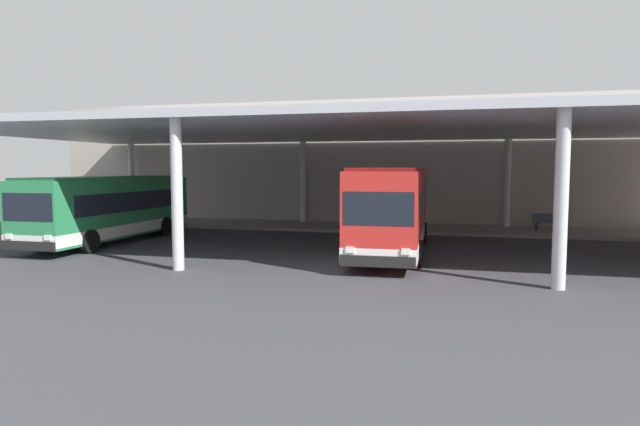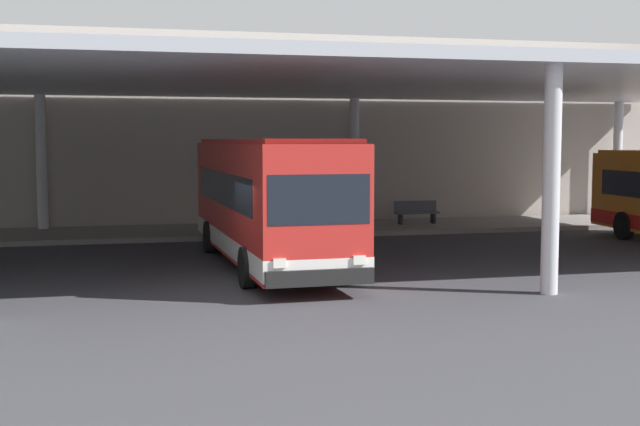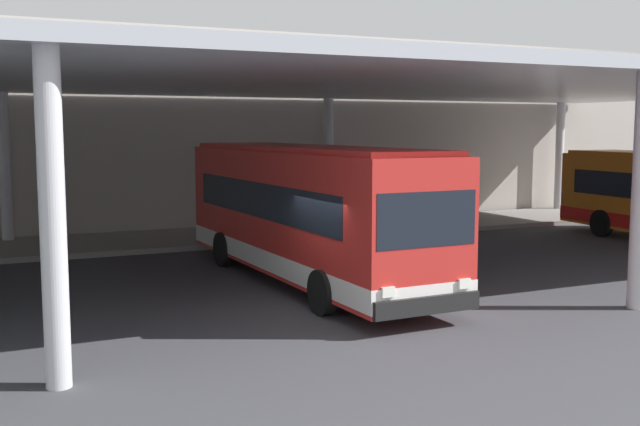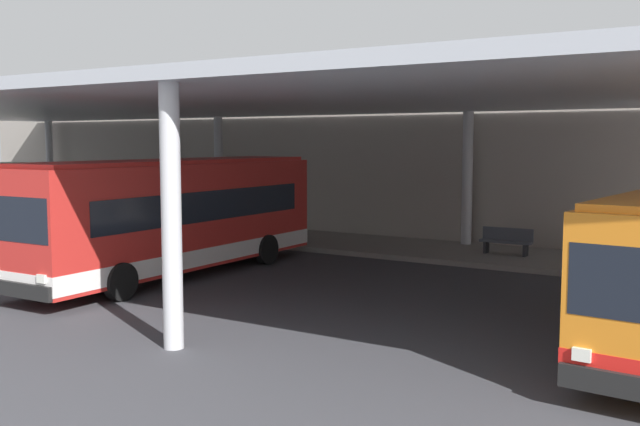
# 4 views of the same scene
# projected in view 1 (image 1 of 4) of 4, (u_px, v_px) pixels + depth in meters

# --- Properties ---
(ground_plane) EXTENTS (200.00, 200.00, 0.00)m
(ground_plane) POSITION_uv_depth(u_px,v_px,m) (364.00, 265.00, 19.58)
(ground_plane) COLOR #3D3D42
(platform_kerb) EXTENTS (42.00, 4.50, 0.18)m
(platform_kerb) POSITION_uv_depth(u_px,v_px,m) (397.00, 228.00, 30.93)
(platform_kerb) COLOR gray
(platform_kerb) RESTS_ON ground
(station_building_facade) EXTENTS (48.00, 1.60, 7.92)m
(station_building_facade) POSITION_uv_depth(u_px,v_px,m) (403.00, 162.00, 33.75)
(station_building_facade) COLOR #ADA399
(station_building_facade) RESTS_ON ground
(canopy_shelter) EXTENTS (40.00, 17.00, 5.55)m
(canopy_shelter) POSITION_uv_depth(u_px,v_px,m) (384.00, 130.00, 24.46)
(canopy_shelter) COLOR silver
(canopy_shelter) RESTS_ON ground
(bus_nearest_bay) EXTENTS (2.75, 10.54, 3.17)m
(bus_nearest_bay) POSITION_uv_depth(u_px,v_px,m) (111.00, 208.00, 25.63)
(bus_nearest_bay) COLOR #28844C
(bus_nearest_bay) RESTS_ON ground
(bus_second_bay) EXTENTS (2.91, 11.39, 3.57)m
(bus_second_bay) POSITION_uv_depth(u_px,v_px,m) (393.00, 209.00, 22.56)
(bus_second_bay) COLOR red
(bus_second_bay) RESTS_ON ground
(bench_waiting) EXTENTS (1.80, 0.45, 0.92)m
(bench_waiting) POSITION_uv_depth(u_px,v_px,m) (550.00, 222.00, 28.95)
(bench_waiting) COLOR #4C515B
(bench_waiting) RESTS_ON platform_kerb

